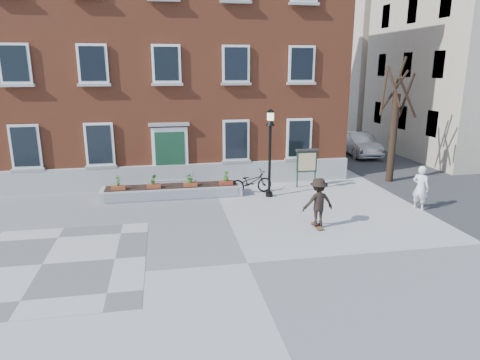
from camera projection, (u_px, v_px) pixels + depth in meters
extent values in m
plane|color=#A1A1A4|center=(248.00, 263.00, 12.72)|extent=(100.00, 100.00, 0.00)
cube|color=#5E5E61|center=(42.00, 264.00, 12.62)|extent=(6.00, 6.00, 0.01)
imported|color=black|center=(251.00, 182.00, 19.68)|extent=(2.11, 0.99, 1.07)
imported|color=silver|center=(359.00, 144.00, 28.20)|extent=(1.85, 4.60, 1.48)
imported|color=white|center=(421.00, 188.00, 17.33)|extent=(0.73, 0.80, 1.83)
cube|color=#984629|center=(165.00, 61.00, 24.15)|extent=(18.00, 10.00, 12.00)
cube|color=#AAAAA5|center=(171.00, 176.00, 20.67)|extent=(18.00, 0.24, 1.10)
cube|color=#959691|center=(172.00, 186.00, 20.67)|extent=(2.60, 0.80, 0.20)
cube|color=gray|center=(171.00, 181.00, 20.76)|extent=(2.20, 0.50, 0.20)
cube|color=white|center=(170.00, 154.00, 20.43)|extent=(1.70, 0.12, 2.50)
cube|color=#153B24|center=(170.00, 156.00, 20.41)|extent=(1.40, 0.06, 2.30)
cube|color=#9B9C97|center=(169.00, 124.00, 20.04)|extent=(1.90, 0.25, 0.15)
cube|color=silver|center=(25.00, 147.00, 19.16)|extent=(1.30, 0.10, 2.00)
cube|color=black|center=(25.00, 147.00, 19.11)|extent=(1.08, 0.04, 1.78)
cube|color=#9F9E99|center=(28.00, 170.00, 19.37)|extent=(1.44, 0.20, 0.12)
cube|color=silver|center=(15.00, 64.00, 18.24)|extent=(1.30, 0.10, 1.70)
cube|color=black|center=(14.00, 64.00, 18.19)|extent=(1.08, 0.04, 1.48)
cube|color=#AAAAA5|center=(17.00, 85.00, 18.42)|extent=(1.44, 0.20, 0.12)
cube|color=white|center=(100.00, 144.00, 19.72)|extent=(1.30, 0.10, 2.00)
cube|color=black|center=(99.00, 145.00, 19.67)|extent=(1.08, 0.04, 1.78)
cube|color=gray|center=(101.00, 167.00, 19.93)|extent=(1.44, 0.20, 0.12)
cube|color=white|center=(93.00, 64.00, 18.80)|extent=(1.30, 0.10, 1.70)
cube|color=black|center=(93.00, 64.00, 18.75)|extent=(1.08, 0.04, 1.48)
cube|color=#A2A29C|center=(94.00, 85.00, 18.97)|extent=(1.44, 0.20, 0.12)
cube|color=white|center=(166.00, 64.00, 19.35)|extent=(1.30, 0.10, 1.70)
cube|color=black|center=(166.00, 64.00, 19.31)|extent=(1.08, 0.04, 1.48)
cube|color=#A5A5A0|center=(167.00, 84.00, 19.53)|extent=(1.44, 0.20, 0.12)
cube|color=gray|center=(164.00, 0.00, 18.61)|extent=(1.44, 0.20, 0.12)
cube|color=white|center=(236.00, 140.00, 20.83)|extent=(1.30, 0.10, 2.00)
cube|color=black|center=(236.00, 140.00, 20.78)|extent=(1.08, 0.04, 1.78)
cube|color=gray|center=(236.00, 162.00, 21.04)|extent=(1.44, 0.20, 0.12)
cube|color=white|center=(236.00, 64.00, 19.91)|extent=(1.30, 0.10, 1.70)
cube|color=black|center=(236.00, 64.00, 19.86)|extent=(1.08, 0.04, 1.48)
cube|color=gray|center=(236.00, 84.00, 20.09)|extent=(1.44, 0.20, 0.12)
cube|color=gray|center=(236.00, 2.00, 19.17)|extent=(1.44, 0.20, 0.12)
cube|color=white|center=(299.00, 138.00, 21.39)|extent=(1.30, 0.10, 2.00)
cube|color=black|center=(299.00, 139.00, 21.34)|extent=(1.08, 0.04, 1.78)
cube|color=gray|center=(299.00, 159.00, 21.60)|extent=(1.44, 0.20, 0.12)
cube|color=white|center=(302.00, 64.00, 20.47)|extent=(1.30, 0.10, 1.70)
cube|color=black|center=(302.00, 64.00, 20.42)|extent=(1.08, 0.04, 1.48)
cube|color=#9F9F9A|center=(301.00, 83.00, 20.64)|extent=(1.44, 0.20, 0.12)
cube|color=#9F9F9A|center=(304.00, 4.00, 19.72)|extent=(1.44, 0.20, 0.12)
cube|color=#B7B7B2|center=(172.00, 192.00, 19.15)|extent=(6.20, 1.10, 0.50)
cube|color=silver|center=(173.00, 195.00, 18.62)|extent=(5.80, 0.02, 0.40)
cube|color=black|center=(172.00, 186.00, 19.09)|extent=(5.80, 0.90, 0.06)
cube|color=brown|center=(118.00, 188.00, 18.43)|extent=(0.60, 0.25, 0.20)
imported|color=#2D671F|center=(118.00, 181.00, 18.34)|extent=(0.24, 0.24, 0.45)
cube|color=#923B20|center=(154.00, 186.00, 18.69)|extent=(0.60, 0.25, 0.20)
imported|color=#2D601C|center=(153.00, 179.00, 18.60)|extent=(0.25, 0.25, 0.45)
cube|color=brown|center=(190.00, 185.00, 18.97)|extent=(0.60, 0.25, 0.20)
imported|color=#31611D|center=(190.00, 178.00, 18.88)|extent=(0.40, 0.40, 0.45)
cube|color=maroon|center=(226.00, 183.00, 19.24)|extent=(0.60, 0.25, 0.20)
imported|color=#2C631D|center=(226.00, 176.00, 19.16)|extent=(0.25, 0.25, 0.45)
cylinder|color=#2F1F15|center=(393.00, 139.00, 21.33)|extent=(0.36, 0.36, 4.40)
cylinder|color=black|center=(406.00, 96.00, 20.89)|extent=(0.12, 1.12, 2.23)
cylinder|color=black|center=(395.00, 90.00, 21.26)|extent=(1.18, 0.49, 1.97)
cylinder|color=#302215|center=(384.00, 90.00, 20.99)|extent=(0.88, 1.14, 2.35)
cylinder|color=black|center=(394.00, 87.00, 20.42)|extent=(0.60, 0.77, 1.90)
cylinder|color=#301F15|center=(408.00, 98.00, 20.25)|extent=(1.39, 0.55, 1.95)
cylinder|color=#2E2114|center=(400.00, 73.00, 20.67)|extent=(0.43, 0.48, 1.58)
cube|color=#3B3C3E|center=(358.00, 145.00, 31.92)|extent=(8.00, 36.00, 0.01)
cube|color=#BEB499|center=(480.00, 45.00, 27.38)|extent=(10.00, 11.00, 14.00)
cube|color=beige|center=(385.00, 58.00, 38.92)|extent=(10.00, 11.00, 13.00)
cube|color=black|center=(433.00, 124.00, 24.62)|extent=(0.08, 1.00, 1.50)
cube|color=black|center=(403.00, 117.00, 27.66)|extent=(0.08, 1.00, 1.50)
cube|color=black|center=(378.00, 113.00, 30.71)|extent=(0.08, 1.00, 1.50)
cube|color=black|center=(439.00, 64.00, 23.78)|extent=(0.08, 1.00, 1.50)
cube|color=black|center=(408.00, 65.00, 26.82)|extent=(0.08, 1.00, 1.50)
cube|color=black|center=(382.00, 65.00, 29.86)|extent=(0.08, 1.00, 1.50)
cube|color=black|center=(446.00, 3.00, 22.96)|extent=(0.08, 1.00, 1.50)
cube|color=black|center=(413.00, 10.00, 26.00)|extent=(0.08, 1.00, 1.50)
cube|color=black|center=(386.00, 16.00, 29.05)|extent=(0.08, 1.00, 1.50)
cylinder|color=black|center=(269.00, 194.00, 19.28)|extent=(0.32, 0.32, 0.20)
cylinder|color=black|center=(270.00, 162.00, 18.90)|extent=(0.12, 0.12, 3.20)
cone|color=black|center=(270.00, 122.00, 18.45)|extent=(0.40, 0.40, 0.30)
cube|color=#F4EBB4|center=(270.00, 116.00, 18.39)|extent=(0.24, 0.24, 0.34)
cone|color=black|center=(271.00, 111.00, 18.32)|extent=(0.40, 0.40, 0.16)
cylinder|color=#1B3728|center=(297.00, 169.00, 20.55)|extent=(0.08, 0.08, 1.80)
cylinder|color=#1B3628|center=(315.00, 168.00, 20.71)|extent=(0.08, 0.08, 1.80)
cube|color=#183120|center=(307.00, 162.00, 20.54)|extent=(1.00, 0.10, 1.00)
cube|color=#ECE499|center=(307.00, 162.00, 20.48)|extent=(0.85, 0.02, 0.85)
cube|color=#342F2D|center=(307.00, 150.00, 20.39)|extent=(1.10, 0.16, 0.10)
cube|color=brown|center=(317.00, 226.00, 15.55)|extent=(0.22, 0.78, 0.03)
cylinder|color=black|center=(317.00, 230.00, 15.28)|extent=(0.03, 0.05, 0.05)
cylinder|color=black|center=(322.00, 229.00, 15.31)|extent=(0.03, 0.05, 0.05)
cylinder|color=black|center=(312.00, 224.00, 15.81)|extent=(0.03, 0.05, 0.05)
cylinder|color=black|center=(317.00, 224.00, 15.84)|extent=(0.03, 0.05, 0.05)
imported|color=black|center=(318.00, 202.00, 15.32)|extent=(1.19, 0.74, 1.77)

